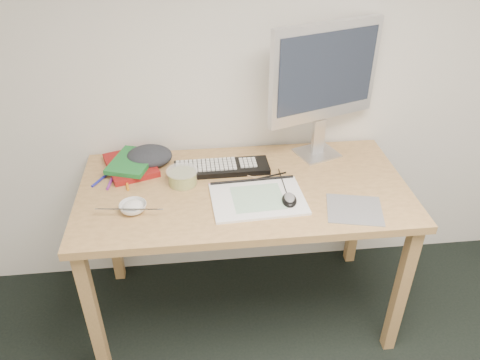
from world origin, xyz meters
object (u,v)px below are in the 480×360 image
object	(u,v)px
sketchpad	(258,199)
desk	(244,202)
keyboard	(222,168)
monitor	(325,76)
rice_bowl	(133,208)

from	to	relation	value
sketchpad	desk	bearing A→B (deg)	111.16
keyboard	monitor	size ratio (longest dim) A/B	0.69
keyboard	sketchpad	bearing A→B (deg)	-63.13
monitor	rice_bowl	xyz separation A→B (m)	(-0.83, -0.37, -0.37)
keyboard	rice_bowl	distance (m)	0.46
sketchpad	monitor	size ratio (longest dim) A/B	0.61
monitor	sketchpad	bearing A→B (deg)	-153.66
sketchpad	rice_bowl	size ratio (longest dim) A/B	3.50
keyboard	monitor	bearing A→B (deg)	11.20
sketchpad	monitor	bearing A→B (deg)	43.04
desk	rice_bowl	size ratio (longest dim) A/B	13.01
sketchpad	keyboard	xyz separation A→B (m)	(-0.13, 0.25, 0.01)
monitor	rice_bowl	size ratio (longest dim) A/B	5.75
rice_bowl	keyboard	bearing A→B (deg)	35.79
keyboard	rice_bowl	size ratio (longest dim) A/B	3.95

